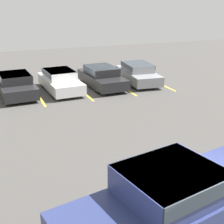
{
  "coord_description": "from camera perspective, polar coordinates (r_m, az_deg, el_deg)",
  "views": [
    {
      "loc": [
        -4.27,
        -5.18,
        5.21
      ],
      "look_at": [
        0.04,
        5.63,
        1.0
      ],
      "focal_mm": 50.0,
      "sensor_mm": 36.0,
      "label": 1
    }
  ],
  "objects": [
    {
      "name": "ground_plane",
      "position": [
        8.5,
        14.75,
        -18.7
      ],
      "size": [
        60.0,
        60.0,
        0.0
      ],
      "primitive_type": "plane",
      "color": "#4C4947"
    },
    {
      "name": "stall_stripe_c",
      "position": [
        19.35,
        -5.82,
        4.17
      ],
      "size": [
        0.12,
        5.18,
        0.01
      ],
      "primitive_type": "cube",
      "color": "yellow",
      "rests_on": "ground_plane"
    },
    {
      "name": "stall_stripe_e",
      "position": [
        21.32,
        7.83,
        5.56
      ],
      "size": [
        0.12,
        5.18,
        0.01
      ],
      "primitive_type": "cube",
      "color": "yellow",
      "rests_on": "ground_plane"
    },
    {
      "name": "pickup_truck",
      "position": [
        7.46,
        12.1,
        -15.82
      ],
      "size": [
        6.02,
        3.03,
        1.85
      ],
      "rotation": [
        0.0,
        0.0,
        0.19
      ],
      "color": "navy",
      "rests_on": "ground_plane"
    },
    {
      "name": "parked_sedan_d",
      "position": [
        20.83,
        4.72,
        7.25
      ],
      "size": [
        2.14,
        4.6,
        1.28
      ],
      "rotation": [
        0.0,
        0.0,
        -1.66
      ],
      "color": "gray",
      "rests_on": "ground_plane"
    },
    {
      "name": "stall_stripe_d",
      "position": [
        20.19,
        1.33,
        4.93
      ],
      "size": [
        0.12,
        5.18,
        0.01
      ],
      "primitive_type": "cube",
      "color": "yellow",
      "rests_on": "ground_plane"
    },
    {
      "name": "parked_sedan_c",
      "position": [
        19.71,
        -1.9,
        6.58
      ],
      "size": [
        1.95,
        4.46,
        1.27
      ],
      "rotation": [
        0.0,
        0.0,
        -1.54
      ],
      "color": "#232326",
      "rests_on": "ground_plane"
    },
    {
      "name": "stall_stripe_b",
      "position": [
        18.84,
        -13.47,
        3.28
      ],
      "size": [
        0.12,
        5.18,
        0.01
      ],
      "primitive_type": "cube",
      "color": "yellow",
      "rests_on": "ground_plane"
    },
    {
      "name": "parked_sedan_a",
      "position": [
        18.73,
        -17.24,
        4.94
      ],
      "size": [
        2.07,
        4.33,
        1.25
      ],
      "rotation": [
        0.0,
        0.0,
        -1.51
      ],
      "color": "#232326",
      "rests_on": "ground_plane"
    },
    {
      "name": "parked_sedan_b",
      "position": [
        19.02,
        -9.48,
        5.8
      ],
      "size": [
        2.01,
        4.37,
        1.27
      ],
      "rotation": [
        0.0,
        0.0,
        -1.51
      ],
      "color": "silver",
      "rests_on": "ground_plane"
    }
  ]
}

